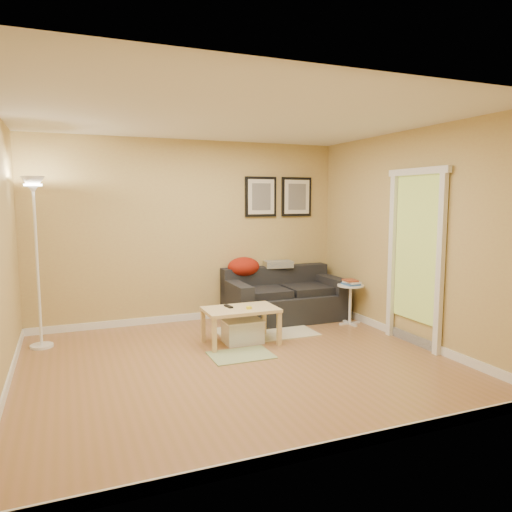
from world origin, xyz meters
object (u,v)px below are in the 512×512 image
sofa (285,294)px  book_stack (351,282)px  side_table (350,304)px  floor_lamp (37,268)px  coffee_table (241,326)px  storage_bin (243,331)px

sofa → book_stack: bearing=-38.7°
side_table → floor_lamp: floor_lamp is taller
book_stack → side_table: bearing=174.4°
coffee_table → side_table: (1.75, 0.28, 0.06)m
sofa → floor_lamp: bearing=-177.8°
storage_bin → floor_lamp: (-2.30, 0.72, 0.82)m
sofa → book_stack: size_ratio=7.14×
coffee_table → storage_bin: (0.03, 0.03, -0.08)m
floor_lamp → coffee_table: bearing=-18.3°
book_stack → floor_lamp: floor_lamp is taller
floor_lamp → storage_bin: bearing=-17.4°
book_stack → floor_lamp: size_ratio=0.12×
sofa → side_table: 0.96m
storage_bin → floor_lamp: size_ratio=0.23×
side_table → book_stack: book_stack is taller
sofa → book_stack: 0.98m
storage_bin → floor_lamp: floor_lamp is taller
coffee_table → side_table: size_ratio=1.57×
book_stack → floor_lamp: 4.07m
storage_bin → book_stack: bearing=8.4°
sofa → storage_bin: bearing=-138.9°
side_table → floor_lamp: 4.10m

